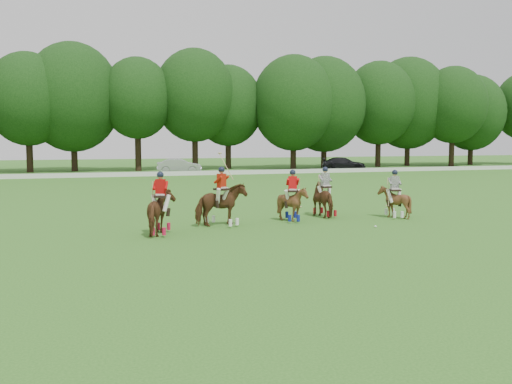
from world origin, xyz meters
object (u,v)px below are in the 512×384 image
object	(u,v)px
polo_red_a	(161,212)
car_right	(344,164)
polo_red_c	(293,203)
polo_stripe_a	(325,199)
polo_stripe_b	(394,201)
polo_ball	(375,227)
car_mid	(179,166)
polo_red_b	(222,204)

from	to	relation	value
polo_red_a	car_right	bearing A→B (deg)	55.10
polo_red_c	polo_stripe_a	bearing A→B (deg)	25.77
polo_stripe_b	polo_ball	world-z (taller)	polo_stripe_b
polo_red_a	polo_stripe_a	bearing A→B (deg)	18.51
car_right	polo_ball	size ratio (longest dim) A/B	57.00
car_right	polo_red_c	size ratio (longest dim) A/B	2.27
car_right	polo_stripe_b	size ratio (longest dim) A/B	2.34
polo_stripe_b	car_mid	bearing A→B (deg)	94.39
car_right	polo_red_a	size ratio (longest dim) A/B	2.16
car_mid	polo_stripe_a	world-z (taller)	polo_stripe_a
polo_red_c	polo_stripe_b	xyz separation A→B (m)	(4.84, -0.37, -0.03)
car_mid	polo_ball	xyz separation A→B (m)	(0.63, -40.36, -0.74)
polo_red_a	polo_red_b	xyz separation A→B (m)	(2.71, 1.35, 0.03)
polo_red_a	polo_stripe_b	world-z (taller)	polo_red_a
car_right	polo_red_a	bearing A→B (deg)	169.96
car_mid	polo_red_c	bearing A→B (deg)	-173.46
car_mid	polo_red_c	world-z (taller)	polo_red_c
polo_red_a	polo_red_b	bearing A→B (deg)	26.46
car_mid	polo_ball	distance (m)	40.37
polo_stripe_b	polo_ball	size ratio (longest dim) A/B	24.33
polo_stripe_a	polo_stripe_b	size ratio (longest dim) A/B	1.05
car_mid	polo_ball	size ratio (longest dim) A/B	52.92
polo_red_a	polo_red_c	xyz separation A→B (m)	(5.99, 1.71, -0.06)
polo_red_a	polo_stripe_b	xyz separation A→B (m)	(10.83, 1.34, -0.09)
car_mid	polo_red_a	world-z (taller)	polo_red_a
polo_red_b	polo_ball	world-z (taller)	polo_red_b
car_mid	polo_stripe_a	xyz separation A→B (m)	(0.07, -36.69, 0.05)
polo_red_c	polo_stripe_a	distance (m)	2.22
polo_ball	polo_stripe_b	bearing A→B (deg)	45.55
polo_red_c	polo_stripe_b	bearing A→B (deg)	-4.36
car_mid	polo_red_b	distance (m)	38.37
car_right	polo_red_b	xyz separation A→B (m)	(-24.76, -38.02, 0.15)
polo_stripe_b	polo_red_c	bearing A→B (deg)	175.64
car_mid	polo_stripe_a	distance (m)	36.69
car_mid	car_right	distance (m)	19.56
car_right	polo_red_b	bearing A→B (deg)	171.79
polo_stripe_a	car_mid	bearing A→B (deg)	90.12
car_mid	polo_stripe_b	distance (m)	38.14
car_mid	polo_red_c	distance (m)	37.71
car_right	polo_stripe_a	size ratio (longest dim) A/B	2.22
polo_red_c	polo_stripe_b	size ratio (longest dim) A/B	1.03
car_mid	polo_red_a	distance (m)	40.16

